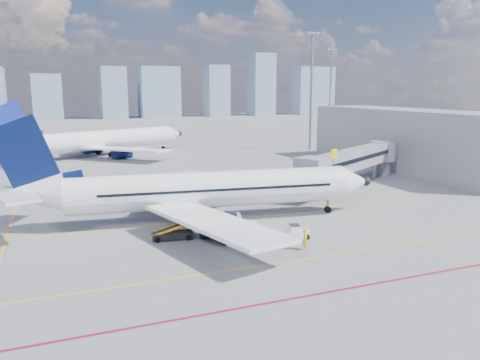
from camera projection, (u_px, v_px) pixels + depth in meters
The scene contains 13 objects.
ground at pixel (246, 241), 41.69m from camera, with size 420.00×420.00×0.00m, color slate.
apron_markings at pixel (258, 256), 37.91m from camera, with size 90.00×35.12×0.01m.
jet_bridge at pixel (357, 159), 64.89m from camera, with size 23.55×15.78×6.30m.
terminal_block at pixel (407, 139), 78.87m from camera, with size 10.00×42.00×10.00m.
floodlight_mast_ne at pixel (311, 88), 103.01m from camera, with size 3.20×0.61×25.45m.
floodlight_mast_far at pixel (330, 88), 144.70m from camera, with size 3.20×0.61×25.45m.
distant_skyline at pixel (107, 93), 215.82m from camera, with size 254.25×15.73×31.44m.
main_aircraft at pixel (196, 191), 47.08m from camera, with size 38.01×33.02×11.14m.
second_aircraft at pixel (100, 140), 93.77m from camera, with size 38.26×32.28×11.79m.
baggage_tug at pixel (297, 232), 42.14m from camera, with size 2.06×1.44×1.33m.
cargo_dolly at pixel (240, 232), 40.94m from camera, with size 3.57×2.39×1.80m.
belt_loader at pixel (174, 233), 41.98m from camera, with size 5.24×1.81×2.11m.
ramp_worker at pixel (305, 239), 39.21m from camera, with size 0.69×0.45×1.89m, color yellow.
Camera 1 is at (-15.15, -36.91, 13.26)m, focal length 35.00 mm.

